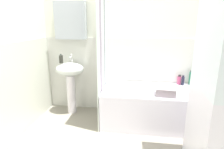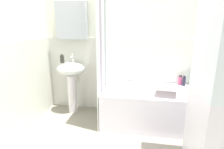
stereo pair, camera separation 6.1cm
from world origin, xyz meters
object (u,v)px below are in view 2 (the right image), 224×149
(body_wash_bottle, at_px, (180,80))
(lotion_bottle, at_px, (184,81))
(towel_folded, at_px, (166,92))
(shampoo_bottle, at_px, (201,82))
(conditioner_bottle, at_px, (193,79))
(soap_dispenser, at_px, (62,59))
(bathtub, at_px, (156,107))
(sink, at_px, (71,76))

(body_wash_bottle, bearing_deg, lotion_bottle, -38.36)
(towel_folded, bearing_deg, shampoo_bottle, 40.39)
(shampoo_bottle, distance_m, conditioner_bottle, 0.13)
(soap_dispenser, height_order, body_wash_bottle, soap_dispenser)
(bathtub, bearing_deg, lotion_bottle, 33.51)
(bathtub, distance_m, towel_folded, 0.37)
(bathtub, height_order, lotion_bottle, lotion_bottle)
(conditioner_bottle, distance_m, lotion_bottle, 0.14)
(bathtub, distance_m, conditioner_bottle, 0.71)
(lotion_bottle, height_order, towel_folded, lotion_bottle)
(soap_dispenser, height_order, shampoo_bottle, soap_dispenser)
(shampoo_bottle, xyz_separation_m, towel_folded, (-0.56, -0.48, -0.02))
(soap_dispenser, distance_m, shampoo_bottle, 2.13)
(shampoo_bottle, xyz_separation_m, body_wash_bottle, (-0.30, 0.01, 0.00))
(soap_dispenser, distance_m, body_wash_bottle, 1.83)
(soap_dispenser, xyz_separation_m, lotion_bottle, (1.84, 0.13, -0.30))
(conditioner_bottle, xyz_separation_m, towel_folded, (-0.44, -0.49, -0.05))
(soap_dispenser, distance_m, towel_folded, 1.60)
(soap_dispenser, xyz_separation_m, towel_folded, (1.54, -0.32, -0.32))
(shampoo_bottle, distance_m, lotion_bottle, 0.25)
(sink, distance_m, bathtub, 1.38)
(sink, xyz_separation_m, conditioner_bottle, (1.85, 0.14, 0.01))
(sink, relative_size, towel_folded, 3.39)
(lotion_bottle, bearing_deg, bathtub, -146.49)
(soap_dispenser, height_order, conditioner_bottle, soap_dispenser)
(bathtub, distance_m, shampoo_bottle, 0.79)
(body_wash_bottle, height_order, towel_folded, body_wash_bottle)
(lotion_bottle, relative_size, towel_folded, 0.62)
(soap_dispenser, bearing_deg, body_wash_bottle, 5.30)
(bathtub, xyz_separation_m, body_wash_bottle, (0.36, 0.30, 0.33))
(body_wash_bottle, bearing_deg, shampoo_bottle, -1.74)
(bathtub, xyz_separation_m, shampoo_bottle, (0.66, 0.29, 0.33))
(body_wash_bottle, bearing_deg, conditioner_bottle, 1.93)
(bathtub, bearing_deg, sink, 172.65)
(shampoo_bottle, height_order, lotion_bottle, lotion_bottle)
(bathtub, height_order, shampoo_bottle, shampoo_bottle)
(sink, relative_size, soap_dispenser, 5.79)
(sink, bearing_deg, body_wash_bottle, 4.53)
(towel_folded, bearing_deg, sink, 165.95)
(bathtub, distance_m, body_wash_bottle, 0.57)
(soap_dispenser, bearing_deg, lotion_bottle, 4.01)
(sink, xyz_separation_m, shampoo_bottle, (1.98, 0.12, -0.02))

